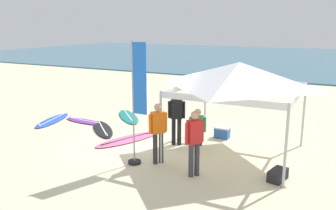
# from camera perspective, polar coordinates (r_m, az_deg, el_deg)

# --- Properties ---
(ground_plane) EXTENTS (80.00, 80.00, 0.00)m
(ground_plane) POSITION_cam_1_polar(r_m,az_deg,el_deg) (11.46, -2.34, -6.45)
(ground_plane) COLOR beige
(sea) EXTENTS (80.00, 36.00, 0.10)m
(sea) POSITION_cam_1_polar(r_m,az_deg,el_deg) (42.69, 20.04, 7.08)
(sea) COLOR #386B84
(sea) RESTS_ON ground
(canopy_tent) EXTENTS (3.42, 3.42, 2.75)m
(canopy_tent) POSITION_cam_1_polar(r_m,az_deg,el_deg) (10.30, 11.39, 4.81)
(canopy_tent) COLOR #B7B7BC
(canopy_tent) RESTS_ON ground
(surfboard_purple) EXTENTS (1.95, 0.67, 0.19)m
(surfboard_purple) POSITION_cam_1_polar(r_m,az_deg,el_deg) (14.43, -13.31, -2.55)
(surfboard_purple) COLOR purple
(surfboard_purple) RESTS_ON ground
(surfboard_teal) EXTENTS (2.19, 2.23, 0.19)m
(surfboard_teal) POSITION_cam_1_polar(r_m,az_deg,el_deg) (14.83, -6.39, -1.87)
(surfboard_teal) COLOR #19847F
(surfboard_teal) RESTS_ON ground
(surfboard_black) EXTENTS (2.10, 2.06, 0.19)m
(surfboard_black) POSITION_cam_1_polar(r_m,az_deg,el_deg) (13.23, -10.48, -3.83)
(surfboard_black) COLOR black
(surfboard_black) RESTS_ON ground
(surfboard_pink) EXTENTS (1.55, 2.62, 0.19)m
(surfboard_pink) POSITION_cam_1_polar(r_m,az_deg,el_deg) (11.99, -6.36, -5.46)
(surfboard_pink) COLOR pink
(surfboard_pink) RESTS_ON ground
(surfboard_blue) EXTENTS (1.21, 2.39, 0.19)m
(surfboard_blue) POSITION_cam_1_polar(r_m,az_deg,el_deg) (14.92, -18.13, -2.35)
(surfboard_blue) COLOR blue
(surfboard_blue) RESTS_ON ground
(person_black) EXTENTS (0.52, 0.34, 1.71)m
(person_black) POSITION_cam_1_polar(r_m,az_deg,el_deg) (11.19, 1.38, -1.62)
(person_black) COLOR black
(person_black) RESTS_ON ground
(person_red) EXTENTS (0.38, 0.47, 1.71)m
(person_red) POSITION_cam_1_polar(r_m,az_deg,el_deg) (8.91, 4.27, -5.49)
(person_red) COLOR #383842
(person_red) RESTS_ON ground
(person_orange) EXTENTS (0.39, 0.45, 1.71)m
(person_orange) POSITION_cam_1_polar(r_m,az_deg,el_deg) (9.71, -1.62, -3.90)
(person_orange) COLOR #2D2D33
(person_orange) RESTS_ON ground
(person_green) EXTENTS (0.53, 0.32, 1.20)m
(person_green) POSITION_cam_1_polar(r_m,az_deg,el_deg) (11.29, 4.79, -3.30)
(person_green) COLOR black
(person_green) RESTS_ON ground
(banner_flag) EXTENTS (0.60, 0.36, 3.40)m
(banner_flag) POSITION_cam_1_polar(r_m,az_deg,el_deg) (9.50, -5.04, -0.66)
(banner_flag) COLOR #99999E
(banner_flag) RESTS_ON ground
(gear_bag_near_tent) EXTENTS (0.45, 0.66, 0.28)m
(gear_bag_near_tent) POSITION_cam_1_polar(r_m,az_deg,el_deg) (9.35, 17.27, -10.72)
(gear_bag_near_tent) COLOR #232328
(gear_bag_near_tent) RESTS_ON ground
(cooler_box) EXTENTS (0.50, 0.36, 0.39)m
(cooler_box) POSITION_cam_1_polar(r_m,az_deg,el_deg) (12.22, 8.72, -4.38)
(cooler_box) COLOR #2D60B7
(cooler_box) RESTS_ON ground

